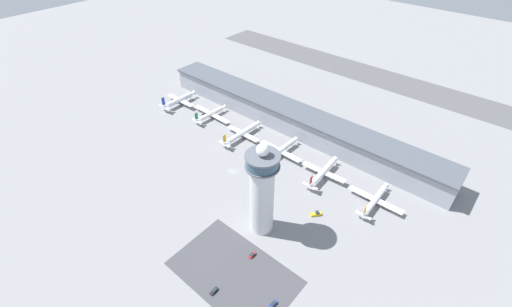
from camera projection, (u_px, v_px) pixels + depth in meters
name	position (u px, v px, depth m)	size (l,w,h in m)	color
ground_plane	(233.00, 172.00, 237.37)	(1000.00, 1000.00, 0.00)	gray
terminal_building	(292.00, 119.00, 273.39)	(251.31, 25.00, 18.88)	#9399A3
runway_strip	(367.00, 74.00, 360.52)	(376.97, 44.00, 0.01)	#515154
control_tower	(262.00, 190.00, 181.11)	(18.06, 18.06, 59.66)	silver
parking_lot_surface	(234.00, 273.00, 175.46)	(64.00, 40.00, 0.01)	#424247
airplane_gate_alpha	(179.00, 100.00, 307.09)	(32.13, 36.02, 14.03)	silver
airplane_gate_bravo	(211.00, 114.00, 289.77)	(40.60, 33.08, 11.63)	white
airplane_gate_charlie	(242.00, 133.00, 267.08)	(31.21, 40.02, 12.24)	white
airplane_gate_delta	(280.00, 151.00, 248.68)	(35.93, 41.24, 11.81)	silver
airplane_gate_echo	(323.00, 172.00, 230.18)	(31.78, 36.44, 12.47)	white
airplane_gate_foxtrot	(375.00, 200.00, 210.87)	(34.79, 34.86, 11.05)	silver
service_truck_catering	(267.00, 174.00, 234.24)	(7.49, 4.22, 2.58)	black
service_truck_fuel	(316.00, 214.00, 205.52)	(5.75, 6.58, 2.79)	black
service_truck_baggage	(204.00, 115.00, 294.02)	(4.49, 6.97, 2.79)	black
car_blue_compact	(214.00, 291.00, 166.98)	(2.09, 4.81, 1.37)	black
car_navy_sedan	(273.00, 304.00, 161.71)	(1.98, 4.76, 1.50)	black
car_yellow_taxi	(252.00, 255.00, 183.16)	(1.88, 4.57, 1.53)	black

